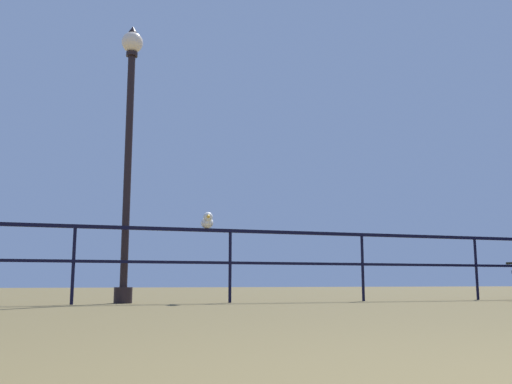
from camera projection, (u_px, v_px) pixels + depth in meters
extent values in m
cube|color=black|center=(156.00, 229.00, 7.80)|extent=(19.29, 0.05, 0.05)
cube|color=black|center=(155.00, 262.00, 7.73)|extent=(19.29, 0.04, 0.04)
cylinder|color=black|center=(73.00, 265.00, 7.39)|extent=(0.04, 0.04, 1.02)
cylinder|color=black|center=(230.00, 266.00, 8.06)|extent=(0.04, 0.04, 1.02)
cylinder|color=black|center=(363.00, 268.00, 8.73)|extent=(0.04, 0.04, 1.02)
cylinder|color=black|center=(476.00, 269.00, 9.40)|extent=(0.04, 0.04, 1.02)
cylinder|color=black|center=(123.00, 295.00, 7.79)|extent=(0.25, 0.25, 0.22)
cylinder|color=black|center=(128.00, 168.00, 8.08)|extent=(0.11, 0.11, 3.39)
cylinder|color=black|center=(132.00, 54.00, 8.35)|extent=(0.17, 0.17, 0.06)
sphere|color=#F8DEC3|center=(132.00, 43.00, 8.38)|extent=(0.31, 0.31, 0.31)
cone|color=black|center=(133.00, 29.00, 8.41)|extent=(0.13, 0.13, 0.10)
ellipsoid|color=white|center=(207.00, 223.00, 8.05)|extent=(0.22, 0.32, 0.16)
ellipsoid|color=gray|center=(207.00, 221.00, 8.05)|extent=(0.17, 0.28, 0.06)
sphere|color=white|center=(208.00, 217.00, 7.93)|extent=(0.13, 0.13, 0.13)
cone|color=yellow|center=(209.00, 216.00, 7.85)|extent=(0.06, 0.06, 0.05)
cube|color=gray|center=(206.00, 223.00, 8.21)|extent=(0.09, 0.11, 0.02)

